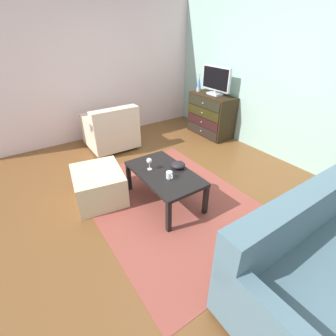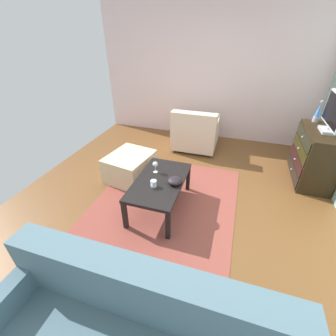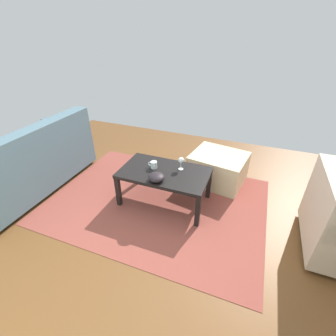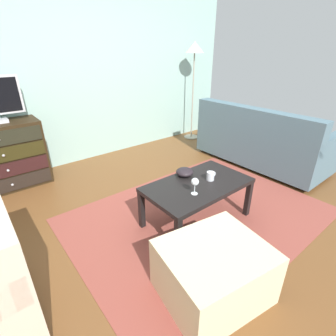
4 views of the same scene
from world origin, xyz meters
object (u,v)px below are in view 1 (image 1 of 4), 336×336
Objects in this scene: wine_glass at (149,161)px; couch_large at (325,258)px; tv at (216,80)px; lava_lamp at (199,84)px; dresser at (211,115)px; bowl_decorative at (178,165)px; ottoman at (99,185)px; mug at (169,175)px; armchair at (111,131)px; coffee_table at (164,175)px.

couch_large is (1.92, 0.55, -0.21)m from wine_glass.
lava_lamp is at bearing -170.51° from tv.
wine_glass is 2.01m from couch_large.
tv is 0.37× the size of couch_large.
dresser is at bearing 119.03° from wine_glass.
bowl_decorative is (1.74, -1.78, -0.49)m from lava_lamp.
tv is 4.45× the size of wine_glass.
couch_large reaches higher than ottoman.
dresser is 1.36× the size of ottoman.
mug is (1.87, -2.01, -0.49)m from lava_lamp.
armchair reaches higher than mug.
mug is (1.50, -2.05, 0.07)m from dresser.
bowl_decorative is at bearing 120.77° from mug.
armchair is (-0.16, -1.90, -0.63)m from lava_lamp.
wine_glass is at bearing -163.86° from mug.
couch_large is 2.54m from ottoman.
wine_glass is at bearing -60.97° from dresser.
couch_large reaches higher than armchair.
couch_large is at bearing 13.82° from coffee_table.
mug reaches higher than bowl_decorative.
dresser is at bearing 126.79° from bowl_decorative.
armchair is (-0.53, -1.95, -0.08)m from dresser.
tv is 2.54m from coffee_table.
mug is at bearing -46.96° from lava_lamp.
ottoman is (-0.36, -0.57, -0.35)m from wine_glass.
armchair reaches higher than coffee_table.
lava_lamp is at bearing 114.40° from ottoman.
bowl_decorative reaches higher than ottoman.
bowl_decorative is 1.07m from ottoman.
tv reaches higher than dresser.
mug is at bearing -59.23° from bowl_decorative.
couch_large is (1.74, 0.23, -0.13)m from bowl_decorative.
lava_lamp is 2.69m from coffee_table.
coffee_table is 0.26m from wine_glass.
ottoman is at bearing -73.57° from tv.
dresser is 0.67m from lava_lamp.
couch_large is at bearing -23.99° from lava_lamp.
coffee_table is 0.18m from mug.
couch_large is (3.48, -1.55, -0.62)m from lava_lamp.
mug is 0.16× the size of ottoman.
couch_large reaches higher than mug.
tv is at bearing 9.49° from lava_lamp.
dresser is 8.35× the size of mug.
couch_large is at bearing -27.70° from tv.
mug is at bearing 16.14° from wine_glass.
coffee_table is 1.48× the size of ottoman.
tv is 3.56m from couch_large.
couch_large reaches higher than wine_glass.
ottoman is (0.80, -2.73, -0.89)m from tv.
coffee_table is (1.73, -1.98, -0.58)m from lava_lamp.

